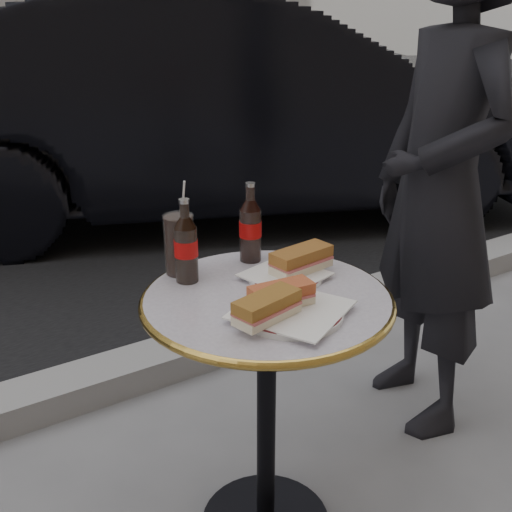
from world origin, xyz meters
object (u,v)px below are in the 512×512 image
bistro_table (266,420)px  cola_bottle_right (250,222)px  plate_left (291,313)px  cola_glass (179,244)px  pedestrian (440,189)px  plate_right (285,277)px  cola_bottle_left (186,241)px  parked_car (228,105)px

bistro_table → cola_bottle_right: bearing=67.7°
plate_left → cola_glass: cola_glass is taller
cola_glass → pedestrian: 0.91m
plate_left → bistro_table: bearing=84.1°
plate_right → cola_bottle_left: 0.27m
cola_bottle_right → pedestrian: size_ratio=0.13×
plate_left → parked_car: size_ratio=0.05×
plate_left → pedestrian: size_ratio=0.15×
plate_left → plate_right: 0.20m
plate_left → plate_right: plate_left is taller
cola_glass → parked_car: size_ratio=0.04×
pedestrian → cola_glass: bearing=-77.7°
plate_left → pedestrian: bearing=20.3°
plate_left → cola_bottle_right: cola_bottle_right is taller
bistro_table → parked_car: (1.40, 2.56, 0.37)m
cola_bottle_left → cola_bottle_right: bearing=8.0°
plate_right → cola_bottle_left: size_ratio=0.88×
bistro_table → cola_bottle_left: (-0.12, 0.19, 0.48)m
plate_right → pedestrian: (0.70, 0.12, 0.09)m
cola_bottle_right → parked_car: bearing=60.7°
bistro_table → plate_right: 0.39m
plate_left → cola_glass: size_ratio=1.49×
plate_left → cola_bottle_left: size_ratio=1.10×
cola_bottle_left → pedestrian: size_ratio=0.13×
cola_bottle_left → parked_car: (1.53, 2.38, -0.11)m
plate_right → cola_bottle_right: bearing=92.3°
parked_car → bistro_table: bearing=173.7°
cola_bottle_right → pedestrian: (0.70, -0.03, -0.01)m
bistro_table → parked_car: parked_car is taller
plate_right → cola_bottle_right: (-0.01, 0.16, 0.11)m
bistro_table → parked_car: bearing=61.3°
plate_left → cola_bottle_left: (-0.11, 0.30, 0.10)m
cola_bottle_left → pedestrian: pedestrian is taller
cola_bottle_left → cola_glass: size_ratio=1.35×
bistro_table → cola_glass: (-0.11, 0.24, 0.45)m
plate_right → cola_bottle_left: cola_bottle_left is taller
bistro_table → plate_left: 0.39m
cola_bottle_right → bistro_table: bearing=-112.3°
plate_left → cola_bottle_right: 0.36m
cola_bottle_right → parked_car: size_ratio=0.05×
bistro_table → plate_right: size_ratio=3.81×
cola_bottle_right → parked_car: (1.32, 2.35, -0.11)m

